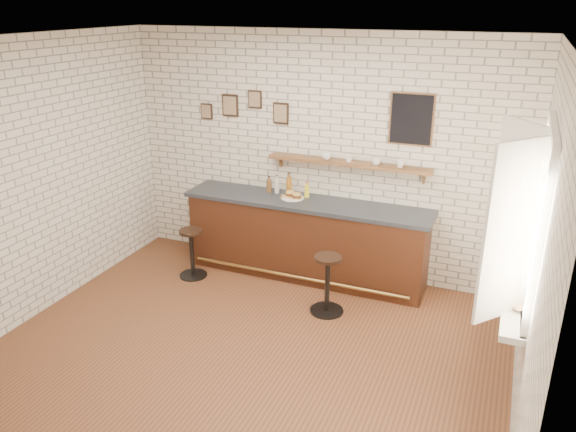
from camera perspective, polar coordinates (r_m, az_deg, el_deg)
name	(u,v)px	position (r m, az deg, el deg)	size (l,w,h in m)	color
ground	(251,346)	(5.90, -3.78, -13.04)	(5.00, 5.00, 0.00)	brown
bar_counter	(306,239)	(7.05, 1.81, -2.31)	(3.10, 0.65, 1.01)	#401E11
sandwich_plate	(293,198)	(6.95, 0.48, 1.87)	(0.28, 0.28, 0.01)	white
ciabatta_sandwich	(293,195)	(6.93, 0.56, 2.20)	(0.24, 0.17, 0.08)	tan
potato_chips	(291,197)	(6.95, 0.26, 1.95)	(0.25, 0.19, 0.00)	#E0AC4F
bitters_bottle_brown	(269,186)	(7.15, -1.94, 3.12)	(0.07, 0.07, 0.21)	brown
bitters_bottle_white	(277,186)	(7.11, -1.13, 3.09)	(0.06, 0.06, 0.24)	silver
bitters_bottle_amber	(289,186)	(7.04, 0.11, 3.10)	(0.07, 0.07, 0.29)	#915917
condiment_bottle_yellow	(307,191)	(6.97, 1.93, 2.59)	(0.06, 0.06, 0.20)	yellow
bar_stool_left	(192,252)	(7.19, -9.75, -3.58)	(0.35, 0.35, 0.63)	black
bar_stool_right	(327,282)	(6.30, 4.02, -6.74)	(0.38, 0.38, 0.69)	black
wall_shelf	(348,164)	(6.77, 6.09, 5.32)	(2.00, 0.18, 0.18)	brown
shelf_cup_a	(326,156)	(6.82, 3.92, 6.11)	(0.11, 0.11, 0.09)	white
shelf_cup_b	(349,158)	(6.74, 6.20, 5.84)	(0.09, 0.09, 0.09)	white
shelf_cup_c	(376,161)	(6.66, 8.96, 5.53)	(0.11, 0.11, 0.09)	white
shelf_cup_d	(400,164)	(6.61, 11.32, 5.23)	(0.09, 0.09, 0.09)	white
back_wall_decor	(337,114)	(6.76, 5.04, 10.29)	(2.96, 0.02, 0.56)	black
window_sill	(515,300)	(5.25, 22.07, -7.94)	(0.20, 1.35, 0.06)	white
casement_window	(523,218)	(4.95, 22.76, -0.23)	(0.40, 1.30, 1.56)	white
book_lower	(513,300)	(5.16, 21.88, -7.89)	(0.18, 0.25, 0.02)	tan
book_upper	(513,300)	(5.12, 21.90, -7.88)	(0.17, 0.23, 0.02)	tan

